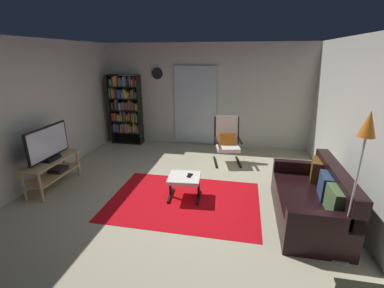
{
  "coord_description": "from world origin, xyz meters",
  "views": [
    {
      "loc": [
        1.02,
        -3.88,
        2.32
      ],
      "look_at": [
        0.14,
        0.62,
        0.76
      ],
      "focal_mm": 24.8,
      "sensor_mm": 36.0,
      "label": 1
    }
  ],
  "objects_px": {
    "leather_sofa": "(313,201)",
    "wall_clock": "(157,73)",
    "ottoman": "(184,180)",
    "cell_phone": "(190,175)",
    "television": "(48,144)",
    "floor_lamp_by_sofa": "(363,148)",
    "lounge_armchair": "(227,139)",
    "tv_remote": "(189,175)",
    "bookshelf_near_tv": "(125,107)",
    "tv_stand": "(54,169)"
  },
  "relations": [
    {
      "from": "tv_remote",
      "to": "cell_phone",
      "type": "bearing_deg",
      "value": 37.89
    },
    {
      "from": "television",
      "to": "lounge_armchair",
      "type": "xyz_separation_m",
      "value": [
        2.99,
        1.85,
        -0.29
      ]
    },
    {
      "from": "bookshelf_near_tv",
      "to": "cell_phone",
      "type": "height_order",
      "value": "bookshelf_near_tv"
    },
    {
      "from": "tv_stand",
      "to": "wall_clock",
      "type": "distance_m",
      "value": 3.42
    },
    {
      "from": "ottoman",
      "to": "cell_phone",
      "type": "distance_m",
      "value": 0.12
    },
    {
      "from": "television",
      "to": "ottoman",
      "type": "distance_m",
      "value": 2.47
    },
    {
      "from": "lounge_armchair",
      "to": "cell_phone",
      "type": "xyz_separation_m",
      "value": [
        -0.5,
        -1.72,
        -0.13
      ]
    },
    {
      "from": "ottoman",
      "to": "cell_phone",
      "type": "relative_size",
      "value": 3.98
    },
    {
      "from": "television",
      "to": "bookshelf_near_tv",
      "type": "bearing_deg",
      "value": 85.21
    },
    {
      "from": "leather_sofa",
      "to": "wall_clock",
      "type": "xyz_separation_m",
      "value": [
        -3.29,
        3.07,
        1.54
      ]
    },
    {
      "from": "television",
      "to": "ottoman",
      "type": "height_order",
      "value": "television"
    },
    {
      "from": "leather_sofa",
      "to": "bookshelf_near_tv",
      "type": "bearing_deg",
      "value": 145.36
    },
    {
      "from": "ottoman",
      "to": "tv_stand",
      "type": "bearing_deg",
      "value": -178.48
    },
    {
      "from": "bookshelf_near_tv",
      "to": "wall_clock",
      "type": "bearing_deg",
      "value": 13.85
    },
    {
      "from": "television",
      "to": "leather_sofa",
      "type": "distance_m",
      "value": 4.41
    },
    {
      "from": "tv_stand",
      "to": "lounge_armchair",
      "type": "xyz_separation_m",
      "value": [
        3.0,
        1.83,
        0.19
      ]
    },
    {
      "from": "tv_remote",
      "to": "bookshelf_near_tv",
      "type": "bearing_deg",
      "value": 118.44
    },
    {
      "from": "lounge_armchair",
      "to": "tv_remote",
      "type": "bearing_deg",
      "value": -106.31
    },
    {
      "from": "cell_phone",
      "to": "tv_remote",
      "type": "bearing_deg",
      "value": -120.25
    },
    {
      "from": "bookshelf_near_tv",
      "to": "tv_remote",
      "type": "height_order",
      "value": "bookshelf_near_tv"
    },
    {
      "from": "lounge_armchair",
      "to": "floor_lamp_by_sofa",
      "type": "distance_m",
      "value": 3.33
    },
    {
      "from": "ottoman",
      "to": "tv_remote",
      "type": "xyz_separation_m",
      "value": [
        0.07,
        0.03,
        0.08
      ]
    },
    {
      "from": "bookshelf_near_tv",
      "to": "television",
      "type": "bearing_deg",
      "value": -94.79
    },
    {
      "from": "bookshelf_near_tv",
      "to": "lounge_armchair",
      "type": "relative_size",
      "value": 1.79
    },
    {
      "from": "leather_sofa",
      "to": "wall_clock",
      "type": "bearing_deg",
      "value": 136.95
    },
    {
      "from": "lounge_armchair",
      "to": "wall_clock",
      "type": "height_order",
      "value": "wall_clock"
    },
    {
      "from": "bookshelf_near_tv",
      "to": "lounge_armchair",
      "type": "bearing_deg",
      "value": -16.88
    },
    {
      "from": "tv_stand",
      "to": "ottoman",
      "type": "bearing_deg",
      "value": 1.52
    },
    {
      "from": "tv_stand",
      "to": "cell_phone",
      "type": "height_order",
      "value": "tv_stand"
    },
    {
      "from": "ottoman",
      "to": "wall_clock",
      "type": "height_order",
      "value": "wall_clock"
    },
    {
      "from": "bookshelf_near_tv",
      "to": "cell_phone",
      "type": "relative_size",
      "value": 13.04
    },
    {
      "from": "tv_stand",
      "to": "leather_sofa",
      "type": "relative_size",
      "value": 0.66
    },
    {
      "from": "leather_sofa",
      "to": "lounge_armchair",
      "type": "xyz_separation_m",
      "value": [
        -1.38,
        2.02,
        0.23
      ]
    },
    {
      "from": "bookshelf_near_tv",
      "to": "ottoman",
      "type": "height_order",
      "value": "bookshelf_near_tv"
    },
    {
      "from": "tv_stand",
      "to": "wall_clock",
      "type": "xyz_separation_m",
      "value": [
        1.08,
        2.88,
        1.5
      ]
    },
    {
      "from": "bookshelf_near_tv",
      "to": "wall_clock",
      "type": "height_order",
      "value": "wall_clock"
    },
    {
      "from": "bookshelf_near_tv",
      "to": "ottoman",
      "type": "relative_size",
      "value": 3.27
    },
    {
      "from": "leather_sofa",
      "to": "lounge_armchair",
      "type": "distance_m",
      "value": 2.46
    },
    {
      "from": "tv_remote",
      "to": "floor_lamp_by_sofa",
      "type": "height_order",
      "value": "floor_lamp_by_sofa"
    },
    {
      "from": "television",
      "to": "leather_sofa",
      "type": "bearing_deg",
      "value": -2.25
    },
    {
      "from": "cell_phone",
      "to": "floor_lamp_by_sofa",
      "type": "relative_size",
      "value": 0.08
    },
    {
      "from": "leather_sofa",
      "to": "ottoman",
      "type": "height_order",
      "value": "leather_sofa"
    },
    {
      "from": "tv_remote",
      "to": "cell_phone",
      "type": "height_order",
      "value": "tv_remote"
    },
    {
      "from": "cell_phone",
      "to": "wall_clock",
      "type": "xyz_separation_m",
      "value": [
        -1.42,
        2.77,
        1.45
      ]
    },
    {
      "from": "cell_phone",
      "to": "television",
      "type": "bearing_deg",
      "value": -167.96
    },
    {
      "from": "lounge_armchair",
      "to": "bookshelf_near_tv",
      "type": "bearing_deg",
      "value": 163.12
    },
    {
      "from": "cell_phone",
      "to": "wall_clock",
      "type": "distance_m",
      "value": 3.43
    },
    {
      "from": "tv_remote",
      "to": "cell_phone",
      "type": "relative_size",
      "value": 1.03
    },
    {
      "from": "floor_lamp_by_sofa",
      "to": "tv_stand",
      "type": "bearing_deg",
      "value": 167.66
    },
    {
      "from": "leather_sofa",
      "to": "ottoman",
      "type": "xyz_separation_m",
      "value": [
        -1.96,
        0.26,
        0.02
      ]
    }
  ]
}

